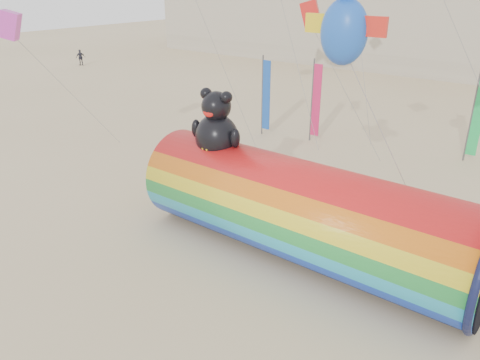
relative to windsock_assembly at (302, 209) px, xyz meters
The scene contains 3 objects.
ground 4.13m from the windsock_assembly, 153.78° to the right, with size 160.00×160.00×0.00m, color #CCB58C.
windsock_assembly is the anchor object (origin of this frame).
festival_banners 13.42m from the windsock_assembly, 109.44° to the left, with size 12.72×3.17×5.20m.
Camera 1 is at (10.79, -11.79, 9.70)m, focal length 35.00 mm.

